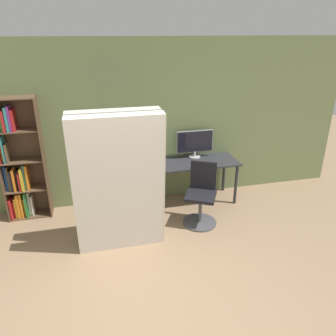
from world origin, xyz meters
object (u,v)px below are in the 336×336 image
Objects in this scene: bookshelf at (19,164)px; mattress_near at (120,186)px; mattress_far at (118,179)px; monitor at (195,143)px; office_chair at (201,199)px.

mattress_near is at bearing -41.62° from bookshelf.
bookshelf is 1.01× the size of mattress_far.
mattress_near reaches higher than monitor.
bookshelf is 1.89m from mattress_near.
mattress_far is at bearing -172.17° from office_chair.
bookshelf reaches higher than mattress_near.
bookshelf is at bearing -179.74° from monitor.
monitor is 0.34× the size of mattress_near.
mattress_near reaches higher than mattress_far.
monitor is at bearing 79.22° from office_chair.
bookshelf is (-2.83, -0.01, -0.12)m from monitor.
bookshelf reaches higher than mattress_far.
monitor is 1.08m from office_chair.
bookshelf reaches higher than office_chair.
monitor is at bearing 36.49° from mattress_far.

